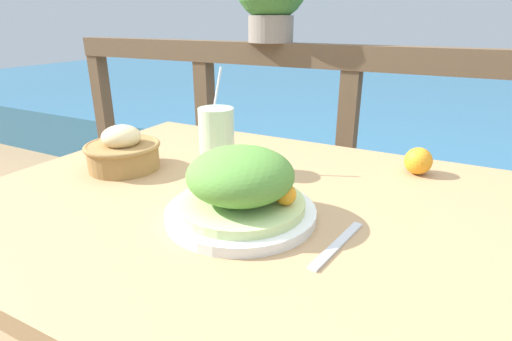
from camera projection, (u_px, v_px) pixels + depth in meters
patio_table at (240, 233)px, 0.89m from camera, size 1.15×0.92×0.73m
railing_fence at (348, 126)px, 1.58m from camera, size 2.80×0.08×1.00m
sea_backdrop at (415, 119)px, 3.83m from camera, size 12.00×4.00×0.37m
salad_plate at (241, 189)px, 0.75m from camera, size 0.29×0.29×0.14m
drink_glass at (217, 140)px, 0.99m from camera, size 0.09×0.09×0.25m
bread_basket at (123, 151)px, 1.01m from camera, size 0.19×0.19×0.11m
knife at (337, 245)px, 0.68m from camera, size 0.04×0.18×0.00m
orange_near_basket at (418, 161)px, 0.98m from camera, size 0.07×0.07×0.07m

